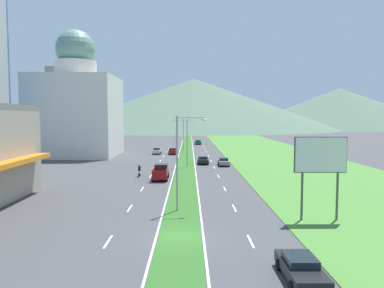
{
  "coord_description": "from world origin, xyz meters",
  "views": [
    {
      "loc": [
        0.7,
        -26.58,
        8.9
      ],
      "look_at": [
        1.13,
        29.3,
        4.76
      ],
      "focal_mm": 34.55,
      "sensor_mm": 36.0,
      "label": 1
    }
  ],
  "objects": [
    {
      "name": "edge_line_median_left",
      "position": [
        -1.75,
        60.0,
        0.01
      ],
      "size": [
        0.16,
        240.0,
        0.01
      ],
      "primitive_type": "cube",
      "color": "silver",
      "rests_on": "ground_plane"
    },
    {
      "name": "lane_dash_left_2",
      "position": [
        -5.1,
        -0.79,
        0.01
      ],
      "size": [
        0.16,
        2.8,
        0.01
      ],
      "primitive_type": "cube",
      "color": "silver",
      "rests_on": "ground_plane"
    },
    {
      "name": "motorcycle_rider",
      "position": [
        -6.72,
        28.0,
        0.75
      ],
      "size": [
        0.36,
        2.0,
        1.8
      ],
      "rotation": [
        0.0,
        0.0,
        1.57
      ],
      "color": "black",
      "rests_on": "ground_plane"
    },
    {
      "name": "lane_dash_right_3",
      "position": [
        5.1,
        8.82,
        0.01
      ],
      "size": [
        0.16,
        2.8,
        0.01
      ],
      "primitive_type": "cube",
      "color": "silver",
      "rests_on": "ground_plane"
    },
    {
      "name": "grass_verge_right",
      "position": [
        20.6,
        60.0,
        0.03
      ],
      "size": [
        24.0,
        240.0,
        0.06
      ],
      "primitive_type": "cube",
      "color": "#477F33",
      "rests_on": "ground_plane"
    },
    {
      "name": "street_lamp_mid",
      "position": [
        -0.02,
        38.2,
        4.92
      ],
      "size": [
        2.98,
        0.49,
        8.47
      ],
      "color": "#99999E",
      "rests_on": "ground_plane"
    },
    {
      "name": "lane_dash_left_8",
      "position": [
        -5.1,
        56.84,
        0.01
      ],
      "size": [
        0.16,
        2.8,
        0.01
      ],
      "primitive_type": "cube",
      "color": "silver",
      "rests_on": "ground_plane"
    },
    {
      "name": "lane_dash_right_4",
      "position": [
        5.1,
        18.42,
        0.01
      ],
      "size": [
        0.16,
        2.8,
        0.01
      ],
      "primitive_type": "cube",
      "color": "silver",
      "rests_on": "ground_plane"
    },
    {
      "name": "car_2",
      "position": [
        6.77,
        -7.14,
        0.7
      ],
      "size": [
        1.98,
        4.61,
        1.33
      ],
      "rotation": [
        0.0,
        0.0,
        -1.57
      ],
      "color": "black",
      "rests_on": "ground_plane"
    },
    {
      "name": "lane_dash_right_5",
      "position": [
        5.1,
        28.03,
        0.01
      ],
      "size": [
        0.16,
        2.8,
        0.01
      ],
      "primitive_type": "cube",
      "color": "silver",
      "rests_on": "ground_plane"
    },
    {
      "name": "edge_line_median_right",
      "position": [
        1.75,
        60.0,
        0.01
      ],
      "size": [
        0.16,
        240.0,
        0.01
      ],
      "primitive_type": "cube",
      "color": "silver",
      "rests_on": "ground_plane"
    },
    {
      "name": "lane_dash_right_9",
      "position": [
        5.1,
        66.45,
        0.01
      ],
      "size": [
        0.16,
        2.8,
        0.01
      ],
      "primitive_type": "cube",
      "color": "silver",
      "rests_on": "ground_plane"
    },
    {
      "name": "midrise_colored",
      "position": [
        -34.73,
        87.15,
        11.73
      ],
      "size": [
        12.26,
        12.26,
        23.46
      ],
      "primitive_type": "cube",
      "color": "#9E9384",
      "rests_on": "ground_plane"
    },
    {
      "name": "grass_median",
      "position": [
        0.0,
        60.0,
        0.03
      ],
      "size": [
        3.2,
        240.0,
        0.06
      ],
      "primitive_type": "cube",
      "color": "#2D6023",
      "rests_on": "ground_plane"
    },
    {
      "name": "ground_plane",
      "position": [
        0.0,
        0.0,
        0.0
      ],
      "size": [
        600.0,
        600.0,
        0.0
      ],
      "primitive_type": "plane",
      "color": "#424244"
    },
    {
      "name": "lane_dash_right_2",
      "position": [
        5.1,
        -0.79,
        0.01
      ],
      "size": [
        0.16,
        2.8,
        0.01
      ],
      "primitive_type": "cube",
      "color": "silver",
      "rests_on": "ground_plane"
    },
    {
      "name": "car_5",
      "position": [
        3.33,
        42.76,
        0.74
      ],
      "size": [
        2.03,
        4.7,
        1.42
      ],
      "rotation": [
        0.0,
        0.0,
        -1.57
      ],
      "color": "black",
      "rests_on": "ground_plane"
    },
    {
      "name": "lane_dash_left_11",
      "position": [
        -5.1,
        85.66,
        0.01
      ],
      "size": [
        0.16,
        2.8,
        0.01
      ],
      "primitive_type": "cube",
      "color": "silver",
      "rests_on": "ground_plane"
    },
    {
      "name": "lane_dash_left_6",
      "position": [
        -5.1,
        37.63,
        0.01
      ],
      "size": [
        0.16,
        2.8,
        0.01
      ],
      "primitive_type": "cube",
      "color": "silver",
      "rests_on": "ground_plane"
    },
    {
      "name": "lane_dash_left_9",
      "position": [
        -5.1,
        66.45,
        0.01
      ],
      "size": [
        0.16,
        2.8,
        0.01
      ],
      "primitive_type": "cube",
      "color": "silver",
      "rests_on": "ground_plane"
    },
    {
      "name": "lane_dash_right_11",
      "position": [
        5.1,
        85.66,
        0.01
      ],
      "size": [
        0.16,
        2.8,
        0.01
      ],
      "primitive_type": "cube",
      "color": "silver",
      "rests_on": "ground_plane"
    },
    {
      "name": "lane_dash_left_5",
      "position": [
        -5.1,
        28.03,
        0.01
      ],
      "size": [
        0.16,
        2.8,
        0.01
      ],
      "primitive_type": "cube",
      "color": "silver",
      "rests_on": "ground_plane"
    },
    {
      "name": "lane_dash_right_6",
      "position": [
        5.1,
        37.63,
        0.01
      ],
      "size": [
        0.16,
        2.8,
        0.01
      ],
      "primitive_type": "cube",
      "color": "silver",
      "rests_on": "ground_plane"
    },
    {
      "name": "lane_dash_right_7",
      "position": [
        5.1,
        47.24,
        0.01
      ],
      "size": [
        0.16,
        2.8,
        0.01
      ],
      "primitive_type": "cube",
      "color": "silver",
      "rests_on": "ground_plane"
    },
    {
      "name": "domed_building",
      "position": [
        -24.89,
        57.94,
        10.87
      ],
      "size": [
        18.02,
        18.02,
        28.34
      ],
      "color": "silver",
      "rests_on": "ground_plane"
    },
    {
      "name": "lane_dash_right_10",
      "position": [
        5.1,
        76.05,
        0.01
      ],
      "size": [
        0.16,
        2.8,
        0.01
      ],
      "primitive_type": "cube",
      "color": "silver",
      "rests_on": "ground_plane"
    },
    {
      "name": "pickup_truck_0",
      "position": [
        -3.36,
        25.71,
        0.98
      ],
      "size": [
        2.18,
        5.4,
        2.0
      ],
      "rotation": [
        0.0,
        0.0,
        1.57
      ],
      "color": "maroon",
      "rests_on": "ground_plane"
    },
    {
      "name": "hill_far_center",
      "position": [
        4.27,
        248.79,
        18.41
      ],
      "size": [
        207.83,
        207.83,
        36.82
      ],
      "primitive_type": "cone",
      "color": "#516B56",
      "rests_on": "ground_plane"
    },
    {
      "name": "street_lamp_far",
      "position": [
        -0.5,
        68.8,
        4.78
      ],
      "size": [
        2.78,
        0.39,
        8.24
      ],
      "color": "#99999E",
      "rests_on": "ground_plane"
    },
    {
      "name": "car_0",
      "position": [
        -7.02,
        61.31,
        0.75
      ],
      "size": [
        1.91,
        4.46,
        1.47
      ],
      "rotation": [
        0.0,
        0.0,
        1.57
      ],
      "color": "#B2B2B7",
      "rests_on": "ground_plane"
    },
    {
      "name": "car_1",
      "position": [
        6.95,
        39.94,
        0.74
      ],
      "size": [
        1.96,
        4.04,
        1.44
      ],
      "rotation": [
        0.0,
        0.0,
        -1.57
      ],
      "color": "slate",
      "rests_on": "ground_plane"
    },
    {
      "name": "car_4",
      "position": [
        3.54,
        91.64,
        0.72
      ],
      "size": [
        2.04,
        4.22,
        1.4
      ],
      "rotation": [
        0.0,
        0.0,
        -1.57
      ],
      "color": "#0C5128",
      "rests_on": "ground_plane"
    },
    {
      "name": "hill_far_right",
      "position": [
        121.0,
        269.43,
        15.72
      ],
      "size": [
        160.7,
        160.7,
        31.43
      ],
      "primitive_type": "cone",
      "color": "#516B56",
      "rests_on": "ground_plane"
    },
    {
      "name": "car_3",
      "position": [
        -3.2,
        60.74,
        0.78
      ],
      "size": [
        1.91,
        4.5,
        1.5
      ],
      "rotation": [
        0.0,
        0.0,
        1.57
      ],
      "color": "maroon",
      "rests_on": "ground_plane"
    },
    {
      "name": "hill_far_left",
      "position": [
        -78.57,
        294.52,
        10.66
      ],
      "size": [
        183.06,
        183.06,
        21.32
      ],
      "primitive_type": "cone",
      "color": "#3D5647",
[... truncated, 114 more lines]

